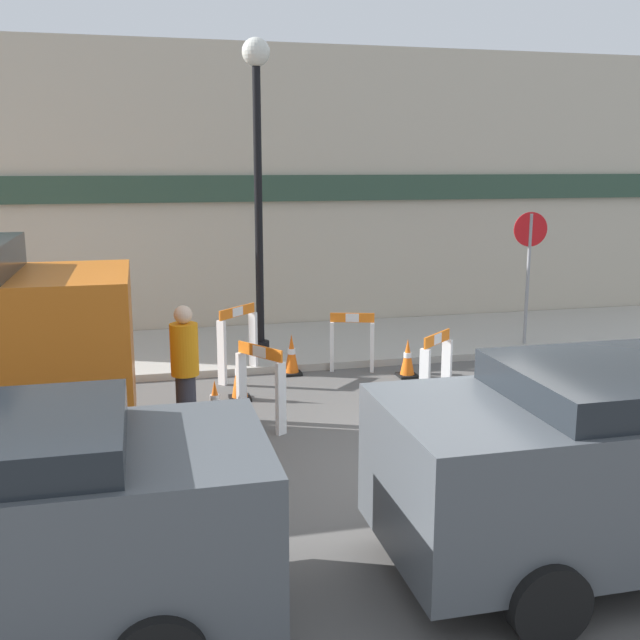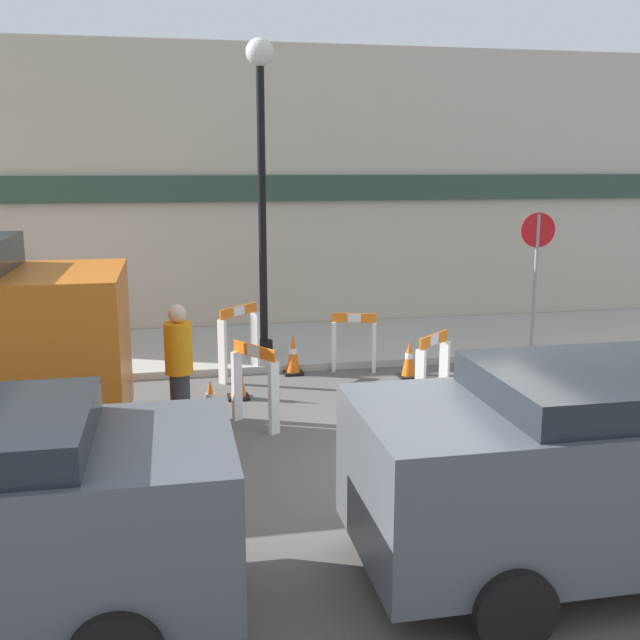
% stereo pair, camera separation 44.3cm
% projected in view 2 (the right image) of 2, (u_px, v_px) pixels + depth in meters
% --- Properties ---
extents(ground_plane, '(60.00, 60.00, 0.00)m').
position_uv_depth(ground_plane, '(452.00, 483.00, 7.81)').
color(ground_plane, '#565451').
extents(sidewalk_slab, '(18.00, 3.20, 0.12)m').
position_uv_depth(sidewalk_slab, '(331.00, 343.00, 13.65)').
color(sidewalk_slab, '#ADA89E').
rests_on(sidewalk_slab, ground_plane).
extents(storefront_facade, '(18.00, 0.22, 5.50)m').
position_uv_depth(storefront_facade, '(313.00, 190.00, 14.71)').
color(storefront_facade, '#BCB29E').
rests_on(storefront_facade, ground_plane).
extents(streetlamp_post, '(0.44, 0.44, 5.06)m').
position_uv_depth(streetlamp_post, '(261.00, 156.00, 11.93)').
color(streetlamp_post, black).
rests_on(streetlamp_post, sidewalk_slab).
extents(stop_sign, '(0.60, 0.09, 2.33)m').
position_uv_depth(stop_sign, '(536.00, 257.00, 12.92)').
color(stop_sign, gray).
rests_on(stop_sign, sidewalk_slab).
extents(barricade_0, '(0.54, 0.73, 1.06)m').
position_uv_depth(barricade_0, '(255.00, 384.00, 9.36)').
color(barricade_0, white).
rests_on(barricade_0, ground_plane).
extents(barricade_1, '(0.62, 0.56, 1.09)m').
position_uv_depth(barricade_1, '(433.00, 372.00, 9.86)').
color(barricade_1, white).
rests_on(barricade_1, ground_plane).
extents(barricade_2, '(0.71, 0.33, 0.95)m').
position_uv_depth(barricade_2, '(354.00, 341.00, 11.88)').
color(barricade_2, white).
rests_on(barricade_2, ground_plane).
extents(barricade_3, '(0.69, 0.67, 1.14)m').
position_uv_depth(barricade_3, '(239.00, 340.00, 11.51)').
color(barricade_3, white).
rests_on(barricade_3, ground_plane).
extents(traffic_cone_0, '(0.30, 0.30, 0.65)m').
position_uv_depth(traffic_cone_0, '(293.00, 355.00, 11.79)').
color(traffic_cone_0, black).
rests_on(traffic_cone_0, ground_plane).
extents(traffic_cone_1, '(0.30, 0.30, 0.60)m').
position_uv_depth(traffic_cone_1, '(409.00, 360.00, 11.59)').
color(traffic_cone_1, black).
rests_on(traffic_cone_1, ground_plane).
extents(traffic_cone_2, '(0.30, 0.30, 0.71)m').
position_uv_depth(traffic_cone_2, '(238.00, 375.00, 10.54)').
color(traffic_cone_2, black).
rests_on(traffic_cone_2, ground_plane).
extents(traffic_cone_3, '(0.30, 0.30, 0.55)m').
position_uv_depth(traffic_cone_3, '(211.00, 400.00, 9.67)').
color(traffic_cone_3, black).
rests_on(traffic_cone_3, ground_plane).
extents(person_worker, '(0.46, 0.46, 1.61)m').
position_uv_depth(person_worker, '(179.00, 365.00, 9.10)').
color(person_worker, '#33333D').
rests_on(person_worker, ground_plane).
extents(parked_car_1, '(4.53, 1.88, 1.70)m').
position_uv_depth(parked_car_1, '(633.00, 455.00, 6.03)').
color(parked_car_1, '#4C5156').
rests_on(parked_car_1, ground_plane).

